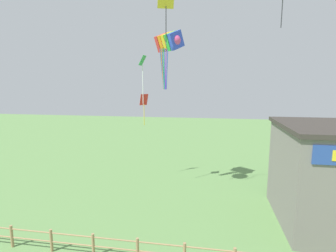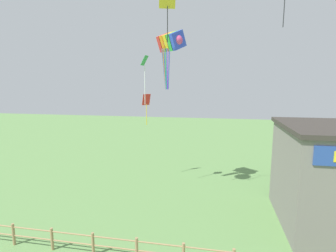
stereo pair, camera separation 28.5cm
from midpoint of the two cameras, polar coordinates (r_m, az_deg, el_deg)
The scene contains 5 objects.
wooden_fence at distance 13.07m, azimuth -1.13°, elevation -25.47°, with size 19.61×0.14×1.14m.
kite_rainbow_parafoil at distance 19.11m, azimuth 1.14°, elevation 17.87°, with size 2.43×2.32×4.03m.
kite_yellow_diamond at distance 17.37m, azimuth 0.40°, elevation 25.61°, with size 1.10×0.79×3.31m.
kite_red_diamond at distance 21.52m, azimuth -4.35°, elevation 4.92°, with size 0.68×0.67×2.56m.
kite_green_diamond at distance 18.97m, azimuth -4.67°, elevation 11.73°, with size 0.48×0.61×3.43m.
Camera 2 is at (2.39, -3.04, 8.06)m, focal length 28.00 mm.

